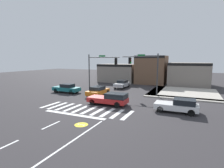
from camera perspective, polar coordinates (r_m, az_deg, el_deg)
ground_plane at (r=23.13m, az=-2.47°, el=-5.29°), size 120.00×120.00×0.00m
crosswalk_near at (r=19.35m, az=-8.56°, el=-8.00°), size 9.95×3.13×0.01m
lane_markings at (r=13.24m, az=-22.92°, el=-16.21°), size 6.80×20.25×0.01m
bike_detector_marking at (r=15.09m, az=-9.78°, el=-12.67°), size 1.11×1.11×0.01m
curb_corner_northeast at (r=30.00m, az=20.77°, el=-2.60°), size 10.00×10.60×0.15m
storefront_row at (r=40.13m, az=12.95°, el=3.72°), size 23.33×6.84×6.03m
traffic_signal_northwest at (r=28.46m, az=-3.81°, el=5.66°), size 5.40×0.32×6.05m
traffic_signal_northeast at (r=26.18m, az=10.43°, el=5.44°), size 5.35×0.32×6.06m
car_silver at (r=33.16m, az=3.24°, el=0.00°), size 1.76×4.24×1.40m
car_teal at (r=29.28m, az=-14.27°, el=-1.30°), size 4.44×1.72×1.42m
car_red at (r=20.76m, az=-0.60°, el=-4.71°), size 4.62×1.86×1.44m
car_white at (r=19.16m, az=20.41°, el=-6.39°), size 4.18×1.86×1.40m
car_orange at (r=25.96m, az=-4.53°, el=-2.21°), size 1.82×4.16×1.40m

